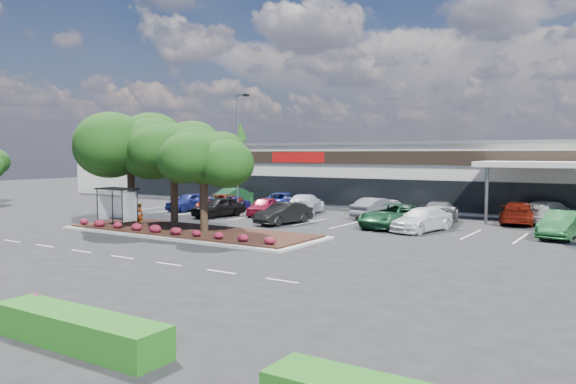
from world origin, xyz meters
The scene contains 31 objects.
ground centered at (0.00, 0.00, 0.00)m, with size 160.00×160.00×0.00m, color black.
retail_store centered at (0.06, 33.91, 3.15)m, with size 80.40×25.20×6.25m.
landscape_island centered at (-2.00, 4.00, 0.12)m, with size 18.00×6.00×0.26m.
lane_markings centered at (-0.14, 10.42, 0.01)m, with size 33.12×20.06×0.01m.
shrub_row centered at (-2.00, 1.90, 0.51)m, with size 17.00×0.80×0.50m, color maroon, non-canonical shape.
bus_shelter centered at (-7.50, 2.95, 2.31)m, with size 2.75×1.55×2.59m.
island_tree_west centered at (-8.00, 4.50, 4.21)m, with size 7.20×7.20×7.89m, color #103B0F, non-canonical shape.
island_tree_mid centered at (-4.50, 5.20, 3.92)m, with size 6.60×6.60×7.32m, color #103B0F, non-canonical shape.
island_tree_east centered at (-0.50, 3.70, 3.51)m, with size 5.80×5.80×6.50m, color #103B0F, non-canonical shape.
hedge_south_east centered at (10.00, -13.50, 0.45)m, with size 6.00×1.30×0.90m, color #115314.
conifer_north_west centered at (-30.00, 46.00, 5.00)m, with size 4.40×4.40×10.00m, color #103B0F.
person_waiting centered at (-5.81, 3.30, 1.05)m, with size 0.57×0.38×1.58m, color #594C47.
light_pole centered at (-5.65, 13.94, 4.50)m, with size 1.43×0.64×10.13m.
survey_stake centered at (7.33, -13.00, 0.64)m, with size 0.07×0.14×0.99m.
car_0 centered at (-11.96, 14.88, 0.82)m, with size 1.94×4.81×1.64m, color navy.
car_1 centered at (-6.58, 12.46, 0.82)m, with size 1.93×4.80×1.63m, color black.
car_2 centered at (-8.96, 15.45, 0.77)m, with size 2.56×5.56×1.54m, color maroon.
car_3 centered at (-4.02, 15.26, 0.76)m, with size 1.79×4.44×1.51m, color maroon.
car_4 centered at (0.47, 11.40, 0.79)m, with size 1.67×4.80×1.58m, color black.
car_5 centered at (7.91, 13.92, 0.83)m, with size 2.76×5.99×1.67m, color #1D512E.
car_6 centered at (10.29, 13.25, 0.78)m, with size 2.17×5.35×1.55m, color white.
car_8 centered at (18.59, 14.92, 0.84)m, with size 1.78×5.10×1.68m, color #1B5326.
car_9 centered at (-12.36, 22.24, 0.84)m, with size 1.77×5.08×1.67m, color #194826.
car_10 centered at (-8.85, 17.53, 0.69)m, with size 1.62×4.03×1.37m, color navy.
car_11 centered at (-4.97, 19.58, 0.83)m, with size 2.76×5.98×1.66m, color navy.
car_12 centered at (-1.90, 18.50, 0.84)m, with size 2.35×5.79×1.68m, color silver.
car_13 centered at (4.78, 18.49, 0.83)m, with size 1.75×5.01×1.65m, color slate.
car_14 centered at (4.65, 21.76, 0.68)m, with size 1.61×4.01×1.37m, color silver.
car_15 centered at (10.04, 17.91, 0.83)m, with size 2.34×5.74×1.67m, color #5B5B62.
car_16 centered at (15.03, 20.89, 0.83)m, with size 2.32×5.71×1.66m, color maroon.
car_17 centered at (16.92, 22.20, 0.84)m, with size 2.37×5.82×1.69m, color silver.
Camera 1 is at (22.84, -22.99, 5.24)m, focal length 35.00 mm.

